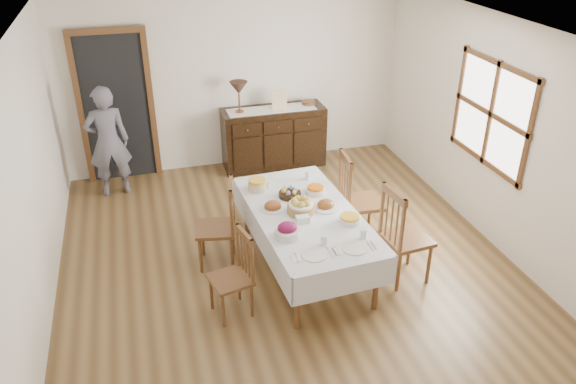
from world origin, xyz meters
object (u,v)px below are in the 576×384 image
object	(u,v)px
chair_right_near	(402,234)
person	(108,138)
chair_left_far	(220,224)
chair_right_far	(356,198)
sideboard	(274,137)
table_lamp	(239,89)
chair_left_near	(235,274)
dining_table	(305,220)

from	to	relation	value
chair_right_near	person	size ratio (longest dim) A/B	0.67
chair_left_far	chair_right_near	world-z (taller)	chair_right_near
chair_right_far	sideboard	size ratio (longest dim) A/B	0.74
chair_right_far	sideboard	bearing A→B (deg)	14.70
person	table_lamp	xyz separation A→B (m)	(1.86, 0.26, 0.44)
chair_left_near	chair_left_far	size ratio (longest dim) A/B	0.88
chair_right_far	person	world-z (taller)	person
dining_table	chair_right_far	bearing A→B (deg)	24.86
dining_table	sideboard	world-z (taller)	sideboard
chair_left_far	chair_right_far	world-z (taller)	chair_right_far
sideboard	person	size ratio (longest dim) A/B	0.92
chair_left_far	chair_left_near	bearing A→B (deg)	10.91
person	chair_left_far	bearing A→B (deg)	112.43
chair_left_near	chair_right_near	world-z (taller)	chair_right_near
dining_table	table_lamp	distance (m)	2.76
dining_table	sideboard	bearing A→B (deg)	79.25
chair_left_far	chair_right_near	size ratio (longest dim) A/B	0.92
chair_left_far	person	world-z (taller)	person
sideboard	person	bearing A→B (deg)	-173.10
chair_left_near	table_lamp	world-z (taller)	table_lamp
dining_table	chair_left_far	world-z (taller)	chair_left_far
chair_left_far	dining_table	bearing A→B (deg)	79.53
chair_left_far	chair_right_near	xyz separation A→B (m)	(1.80, -0.81, 0.05)
chair_right_far	person	size ratio (longest dim) A/B	0.68
dining_table	chair_right_far	world-z (taller)	chair_right_far
chair_right_far	person	distance (m)	3.45
dining_table	table_lamp	size ratio (longest dim) A/B	4.69
chair_left_near	chair_left_far	xyz separation A→B (m)	(0.01, 0.87, 0.06)
chair_left_far	table_lamp	size ratio (longest dim) A/B	2.23
sideboard	dining_table	bearing A→B (deg)	-97.22
chair_right_near	sideboard	bearing A→B (deg)	4.39
chair_left_far	sideboard	bearing A→B (deg)	164.31
person	table_lamp	distance (m)	1.93
dining_table	sideboard	distance (m)	2.74
chair_right_near	sideboard	distance (m)	3.22
chair_right_near	chair_left_far	bearing A→B (deg)	59.72
chair_right_far	table_lamp	distance (m)	2.55
chair_right_near	sideboard	xyz separation A→B (m)	(-0.59, 3.16, -0.10)
sideboard	table_lamp	bearing A→B (deg)	-177.23
dining_table	chair_right_near	bearing A→B (deg)	-29.62
chair_left_far	chair_right_far	size ratio (longest dim) A/B	0.91
chair_left_far	person	xyz separation A→B (m)	(-1.15, 2.07, 0.31)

